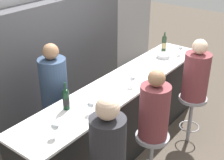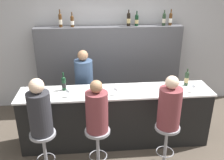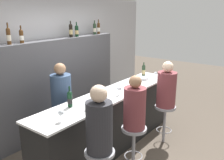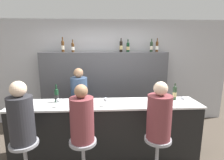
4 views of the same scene
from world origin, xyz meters
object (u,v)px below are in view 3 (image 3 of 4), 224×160
guest_seated_right (167,87)px  bar_stool_right (165,114)px  wine_bottle_counter_1 (144,71)px  bar_stool_middle (134,137)px  wine_bottle_backbar_1 (21,36)px  wine_glass_1 (88,102)px  metal_bowl (143,78)px  wine_glass_0 (61,113)px  wine_bottle_backbar_4 (95,29)px  wine_bottle_backbar_3 (77,31)px  wine_bottle_backbar_5 (99,28)px  guest_seated_middle (135,106)px  wine_bottle_counter_0 (70,99)px  wine_glass_2 (119,89)px  bartender (62,111)px  wine_bottle_backbar_0 (9,36)px  wine_bottle_backbar_2 (71,30)px  guest_seated_left (99,124)px  wine_glass_3 (156,74)px

guest_seated_right → bar_stool_right: bearing=90.0°
wine_bottle_counter_1 → bar_stool_middle: (-1.58, -0.77, -0.59)m
wine_bottle_backbar_1 → wine_glass_1: 1.70m
metal_bowl → wine_glass_0: bearing=-176.3°
bar_stool_middle → wine_bottle_backbar_4: bearing=53.7°
metal_bowl → guest_seated_right: (-0.32, -0.65, 0.02)m
wine_bottle_backbar_3 → wine_bottle_counter_1: bearing=-60.9°
wine_bottle_backbar_3 → wine_bottle_backbar_5: (0.70, 0.00, 0.01)m
guest_seated_middle → wine_bottle_backbar_3: bearing=65.7°
wine_bottle_counter_0 → wine_bottle_backbar_5: (2.12, 1.22, 0.82)m
wine_glass_2 → bartender: 1.05m
wine_glass_0 → wine_bottle_counter_0: bearing=33.2°
metal_bowl → guest_seated_middle: (-1.36, -0.65, 0.01)m
wine_bottle_backbar_0 → wine_bottle_backbar_5: wine_bottle_backbar_0 is taller
wine_bottle_counter_1 → wine_bottle_backbar_1: size_ratio=1.05×
wine_bottle_backbar_2 → guest_seated_middle: size_ratio=0.41×
wine_bottle_counter_1 → wine_bottle_backbar_1: wine_bottle_backbar_1 is taller
guest_seated_right → guest_seated_left: bearing=180.0°
wine_bottle_backbar_5 → wine_glass_2: bearing=-130.6°
wine_bottle_backbar_2 → wine_bottle_backbar_3: wine_bottle_backbar_2 is taller
wine_bottle_backbar_0 → wine_bottle_backbar_2: size_ratio=1.07×
wine_glass_0 → guest_seated_left: (0.14, -0.51, -0.05)m
wine_glass_3 → metal_bowl: bearing=148.2°
wine_bottle_counter_0 → wine_glass_2: bearing=-17.4°
wine_bottle_backbar_3 → wine_bottle_backbar_4: (0.57, 0.00, 0.01)m
wine_glass_0 → guest_seated_left: size_ratio=0.18×
wine_bottle_counter_0 → metal_bowl: 1.89m
wine_bottle_backbar_5 → wine_bottle_backbar_4: bearing=180.0°
wine_bottle_backbar_0 → guest_seated_left: (-0.16, -2.00, -0.89)m
wine_bottle_counter_0 → metal_bowl: bearing=-3.5°
wine_glass_0 → wine_glass_1: size_ratio=1.06×
wine_bottle_backbar_5 → wine_glass_1: 2.66m
wine_bottle_backbar_5 → wine_glass_1: bearing=-143.8°
wine_bottle_backbar_1 → bar_stool_right: (1.45, -2.00, -1.39)m
guest_seated_middle → guest_seated_right: guest_seated_right is taller
wine_bottle_backbar_0 → wine_bottle_backbar_1: 0.23m
wine_bottle_backbar_1 → bar_stool_right: 2.83m
wine_glass_2 → wine_glass_3: (1.28, 0.00, -0.01)m
wine_bottle_counter_1 → wine_glass_0: (-2.51, -0.27, -0.02)m
wine_bottle_backbar_1 → wine_glass_1: wine_bottle_backbar_1 is taller
wine_bottle_backbar_4 → wine_glass_1: (-1.90, -1.49, -0.84)m
wine_glass_1 → wine_bottle_backbar_2: bearing=52.0°
wine_bottle_backbar_1 → bar_stool_middle: size_ratio=0.41×
guest_seated_right → bartender: (-1.25, 1.31, -0.35)m
wine_glass_0 → wine_glass_2: bearing=0.0°
wine_bottle_backbar_4 → bartender: bearing=-157.8°
wine_bottle_backbar_1 → metal_bowl: 2.39m
guest_seated_right → wine_bottle_backbar_0: bearing=130.1°
wine_bottle_backbar_2 → wine_bottle_backbar_5: 0.87m
wine_bottle_backbar_4 → wine_bottle_backbar_5: wine_bottle_backbar_5 is taller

